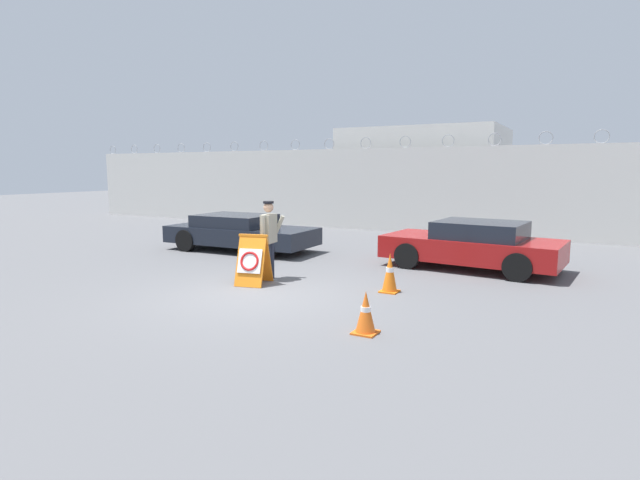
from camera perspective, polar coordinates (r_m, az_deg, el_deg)
name	(u,v)px	position (r m, az deg, el deg)	size (l,w,h in m)	color
ground_plane	(257,295)	(10.00, -7.18, -6.26)	(90.00, 90.00, 0.00)	#5B5B5E
perimeter_wall	(425,190)	(19.86, 11.90, 5.58)	(36.00, 0.30, 3.77)	silver
building_block	(424,176)	(24.34, 11.80, 7.19)	(7.06, 5.20, 4.34)	silver
barricade_sign	(253,260)	(10.84, -7.69, -2.24)	(0.77, 0.87, 1.09)	orange
security_guard	(269,236)	(11.22, -5.85, 0.46)	(0.37, 0.66, 1.77)	#232838
traffic_cone_near	(390,273)	(10.17, 7.98, -3.73)	(0.36, 0.36, 0.80)	orange
traffic_cone_mid	(366,313)	(7.62, 5.24, -8.26)	(0.36, 0.36, 0.66)	orange
parked_car_front_coupe	(240,232)	(15.42, -9.13, 0.91)	(4.65, 2.04, 1.10)	black
parked_car_rear_sedan	(473,245)	(12.98, 17.09, -0.53)	(4.40, 2.27, 1.20)	black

